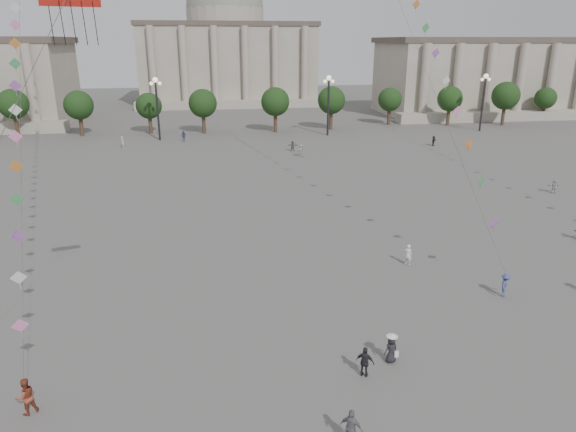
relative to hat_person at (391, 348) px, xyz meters
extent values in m
plane|color=#504E4B|center=(-2.05, -0.99, -0.83)|extent=(360.00, 360.00, 0.00)
cube|color=gray|center=(72.95, 94.01, 7.17)|extent=(80.00, 22.00, 16.00)
cube|color=#4D4038|center=(72.95, 94.01, 15.77)|extent=(81.60, 22.44, 1.20)
cube|color=gray|center=(-2.05, 129.01, 9.17)|extent=(46.00, 30.00, 20.00)
cube|color=#4D4038|center=(-2.05, 129.01, 19.77)|extent=(46.92, 30.60, 1.20)
cube|color=gray|center=(-2.05, 112.01, 0.17)|extent=(48.30, 4.00, 2.00)
cylinder|color=gray|center=(-2.05, 129.01, 21.67)|extent=(21.00, 21.00, 5.00)
sphere|color=gray|center=(-2.05, 129.01, 24.17)|extent=(21.00, 21.00, 21.00)
cylinder|color=#332219|center=(-44.05, 77.01, 0.93)|extent=(0.70, 0.70, 3.52)
sphere|color=black|center=(-44.05, 77.01, 4.61)|extent=(5.12, 5.12, 5.12)
cylinder|color=#332219|center=(-32.05, 77.01, 0.93)|extent=(0.70, 0.70, 3.52)
sphere|color=black|center=(-32.05, 77.01, 4.61)|extent=(5.12, 5.12, 5.12)
cylinder|color=#332219|center=(-20.05, 77.01, 0.93)|extent=(0.70, 0.70, 3.52)
sphere|color=black|center=(-20.05, 77.01, 4.61)|extent=(5.12, 5.12, 5.12)
cylinder|color=#332219|center=(-8.05, 77.01, 0.93)|extent=(0.70, 0.70, 3.52)
sphere|color=black|center=(-8.05, 77.01, 4.61)|extent=(5.12, 5.12, 5.12)
cylinder|color=#332219|center=(3.95, 77.01, 0.93)|extent=(0.70, 0.70, 3.52)
sphere|color=black|center=(3.95, 77.01, 4.61)|extent=(5.12, 5.12, 5.12)
cylinder|color=#332219|center=(15.95, 77.01, 0.93)|extent=(0.70, 0.70, 3.52)
sphere|color=black|center=(15.95, 77.01, 4.61)|extent=(5.12, 5.12, 5.12)
cylinder|color=#332219|center=(27.95, 77.01, 0.93)|extent=(0.70, 0.70, 3.52)
sphere|color=black|center=(27.95, 77.01, 4.61)|extent=(5.12, 5.12, 5.12)
cylinder|color=#332219|center=(39.95, 77.01, 0.93)|extent=(0.70, 0.70, 3.52)
sphere|color=black|center=(39.95, 77.01, 4.61)|extent=(5.12, 5.12, 5.12)
cylinder|color=#332219|center=(51.95, 77.01, 0.93)|extent=(0.70, 0.70, 3.52)
sphere|color=black|center=(51.95, 77.01, 4.61)|extent=(5.12, 5.12, 5.12)
cylinder|color=#332219|center=(63.95, 77.01, 0.93)|extent=(0.70, 0.70, 3.52)
sphere|color=black|center=(63.95, 77.01, 4.61)|extent=(5.12, 5.12, 5.12)
cylinder|color=#262628|center=(-17.05, 69.01, 4.17)|extent=(0.36, 0.36, 10.00)
sphere|color=#FFE5B2|center=(-17.05, 69.01, 9.37)|extent=(0.90, 0.90, 0.90)
sphere|color=#FFE5B2|center=(-17.75, 69.01, 8.77)|extent=(0.60, 0.60, 0.60)
sphere|color=#FFE5B2|center=(-16.35, 69.01, 8.77)|extent=(0.60, 0.60, 0.60)
cylinder|color=#262628|center=(12.95, 69.01, 4.17)|extent=(0.36, 0.36, 10.00)
sphere|color=#FFE5B2|center=(12.95, 69.01, 9.37)|extent=(0.90, 0.90, 0.90)
sphere|color=#FFE5B2|center=(12.25, 69.01, 8.77)|extent=(0.60, 0.60, 0.60)
sphere|color=#FFE5B2|center=(13.65, 69.01, 8.77)|extent=(0.60, 0.60, 0.60)
cylinder|color=#262628|center=(42.95, 69.01, 4.17)|extent=(0.36, 0.36, 10.00)
sphere|color=#FFE5B2|center=(42.95, 69.01, 9.37)|extent=(0.90, 0.90, 0.90)
sphere|color=#FFE5B2|center=(42.25, 69.01, 8.77)|extent=(0.60, 0.60, 0.60)
sphere|color=#FFE5B2|center=(43.65, 69.01, 8.77)|extent=(0.60, 0.60, 0.60)
imported|color=navy|center=(-12.89, 67.01, 0.09)|extent=(1.17, 0.90, 1.85)
imported|color=silver|center=(4.76, 51.82, 0.08)|extent=(1.57, 1.59, 1.83)
imported|color=#B2B3AF|center=(29.55, 28.11, -0.04)|extent=(1.49, 0.55, 1.59)
imported|color=black|center=(27.92, 56.58, -0.01)|extent=(1.44, 1.39, 1.64)
imported|color=silver|center=(-22.42, 62.81, 0.11)|extent=(0.70, 0.81, 1.88)
imported|color=slate|center=(4.22, 55.94, 0.00)|extent=(1.59, 0.69, 1.66)
imported|color=silver|center=(5.67, 11.89, 0.01)|extent=(0.73, 0.70, 1.68)
imported|color=#222227|center=(-1.76, -0.96, 0.00)|extent=(1.04, 0.87, 1.67)
imported|color=slate|center=(-3.76, -5.44, 0.04)|extent=(1.07, 0.95, 1.74)
imported|color=brown|center=(-17.97, -1.16, 0.08)|extent=(1.12, 1.07, 1.83)
imported|color=#394182|center=(10.15, 5.92, 0.00)|extent=(1.14, 1.22, 1.65)
imported|color=black|center=(0.00, 0.00, -0.06)|extent=(0.86, 0.68, 1.55)
cone|color=white|center=(0.00, 0.00, 0.79)|extent=(0.52, 0.52, 0.14)
cylinder|color=white|center=(0.00, 0.00, 0.73)|extent=(0.60, 0.60, 0.02)
cube|color=white|center=(0.25, -0.15, -0.28)|extent=(0.22, 0.10, 0.35)
cylinder|color=#3F3F3F|center=(-23.31, 24.57, 18.32)|extent=(0.02, 0.02, 63.32)
cube|color=pink|center=(-18.35, 0.68, 2.75)|extent=(0.76, 0.25, 0.76)
cube|color=silver|center=(-18.74, 2.52, 4.42)|extent=(0.76, 0.25, 0.76)
cube|color=#9552A4|center=(-19.12, 4.35, 5.96)|extent=(0.76, 0.25, 0.76)
cube|color=#418E52|center=(-19.50, 6.19, 7.42)|extent=(0.76, 0.25, 0.76)
cube|color=#C2702D|center=(-19.88, 8.03, 8.83)|extent=(0.76, 0.25, 0.76)
cube|color=pink|center=(-20.26, 9.87, 10.20)|extent=(0.76, 0.25, 0.76)
cube|color=silver|center=(-20.64, 11.71, 11.54)|extent=(0.76, 0.25, 0.76)
cube|color=#9552A4|center=(-21.02, 13.54, 12.84)|extent=(0.76, 0.25, 0.76)
cube|color=#418E52|center=(-21.41, 15.38, 14.12)|extent=(0.76, 0.25, 0.76)
cube|color=#C2702D|center=(-21.79, 17.22, 15.38)|extent=(0.76, 0.25, 0.76)
cube|color=pink|center=(-22.17, 19.06, 16.63)|extent=(0.76, 0.25, 0.76)
cube|color=silver|center=(-22.55, 20.90, 17.85)|extent=(0.76, 0.25, 0.76)
cube|color=#9552A4|center=(10.02, 7.98, 3.71)|extent=(0.76, 0.25, 0.76)
cube|color=#418E52|center=(9.89, 10.03, 6.16)|extent=(0.76, 0.25, 0.76)
cube|color=#C2702D|center=(9.76, 12.08, 8.42)|extent=(0.76, 0.25, 0.76)
cube|color=pink|center=(9.63, 14.13, 10.56)|extent=(0.76, 0.25, 0.76)
cube|color=silver|center=(9.50, 16.19, 12.63)|extent=(0.76, 0.25, 0.76)
cube|color=#9552A4|center=(9.37, 18.24, 14.63)|extent=(0.76, 0.25, 0.76)
cube|color=#418E52|center=(9.24, 20.29, 16.59)|extent=(0.76, 0.25, 0.76)
cube|color=#C2702D|center=(9.11, 22.35, 18.50)|extent=(0.76, 0.25, 0.76)
camera|label=1|loc=(-9.23, -22.40, 15.52)|focal=32.00mm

